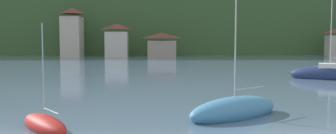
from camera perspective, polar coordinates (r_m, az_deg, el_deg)
wooded_hillside at (r=120.63m, az=-1.99°, el=6.08°), size 352.00×49.86×43.82m
shore_building_west at (r=88.81m, az=-13.91°, el=4.91°), size 4.35×5.96×10.89m
shore_building_westcentral at (r=86.16m, az=-7.56°, el=3.86°), size 5.08×3.80×7.30m
shore_building_central at (r=85.67m, az=-0.92°, el=3.27°), size 6.53×3.85×5.37m
sailboat_far_4 at (r=44.62m, az=22.68°, el=-0.99°), size 8.25×5.31×12.01m
sailboat_mid_6 at (r=22.44m, az=9.76°, el=-6.31°), size 6.51×5.52×7.33m
sailboat_mid_8 at (r=20.17m, az=-17.70°, el=-8.10°), size 3.69×4.31×5.48m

